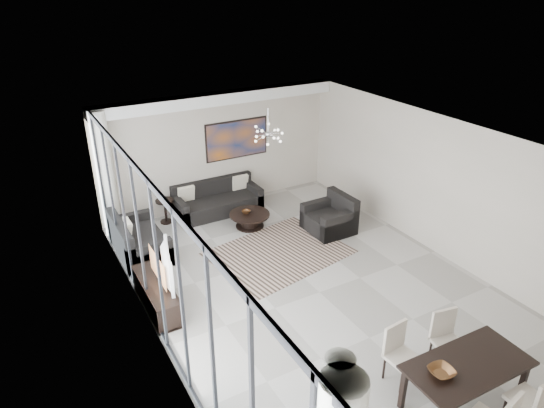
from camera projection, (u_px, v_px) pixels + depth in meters
room_shell at (344, 218)px, 8.64m from camera, size 6.00×9.00×2.90m
window_wall at (164, 267)px, 7.15m from camera, size 0.37×8.95×2.90m
soffit at (219, 98)px, 11.24m from camera, size 5.98×0.40×0.26m
painting at (237, 139)px, 12.08m from camera, size 1.68×0.04×0.98m
chandelier at (268, 134)px, 10.14m from camera, size 0.66×0.66×0.71m
rug at (279, 252)px, 10.34m from camera, size 3.04×2.53×0.01m
coffee_table at (250, 219)px, 11.34m from camera, size 0.95×0.95×0.33m
bowl_coffee at (246, 212)px, 11.29m from camera, size 0.21×0.21×0.06m
sofa_main at (217, 202)px, 12.02m from camera, size 2.13×0.87×0.77m
loveseat at (138, 242)px, 10.20m from camera, size 0.93×1.66×0.83m
armchair at (330, 219)px, 11.13m from camera, size 0.96×1.02×0.84m
side_table at (165, 207)px, 11.44m from camera, size 0.43×0.43×0.59m
tv_console at (157, 295)px, 8.57m from camera, size 0.44×1.57×0.49m
television at (163, 266)px, 8.39m from camera, size 0.40×1.10×0.63m
dining_table at (467, 369)px, 6.44m from camera, size 1.75×0.91×0.72m
dining_chair_se at (537, 400)px, 6.06m from camera, size 0.46×0.46×0.98m
dining_chair_nw at (398, 349)px, 6.94m from camera, size 0.45×0.45×0.91m
dining_chair_ne at (446, 334)px, 7.22m from camera, size 0.49×0.49×0.91m
bowl_dining at (441, 372)px, 6.23m from camera, size 0.35×0.35×0.08m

